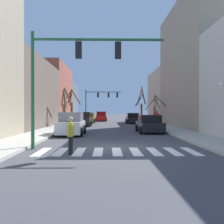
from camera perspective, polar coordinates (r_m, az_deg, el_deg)
ground_plane at (r=14.06m, az=0.87°, el=-7.73°), size 240.00×240.00×0.00m
sidewalk_left at (r=15.03m, az=-22.13°, el=-6.95°), size 2.62×90.00×0.15m
sidewalk_right at (r=15.39m, az=23.28°, el=-6.78°), size 2.62×90.00×0.15m
building_row_left at (r=33.19m, az=-18.10°, el=5.52°), size 6.00×52.34×13.07m
building_row_right at (r=30.87m, az=19.19°, el=7.07°), size 6.00×41.12×13.96m
crosswalk_stripes at (r=12.72m, az=1.08°, el=-8.58°), size 7.65×2.60×0.01m
traffic_signal_near at (r=13.76m, az=-8.79°, el=10.37°), size 6.80×0.28×6.01m
traffic_signal_far at (r=46.85m, az=-2.79°, el=3.07°), size 6.34×0.28×5.65m
car_parked_right_far at (r=41.23m, az=-5.15°, el=-1.34°), size 2.00×4.47×1.59m
car_driving_away_lane at (r=23.60m, az=8.16°, el=-2.64°), size 2.18×4.67×1.57m
car_driving_toward_lane at (r=21.34m, az=-8.83°, el=-2.69°), size 2.11×4.59×1.82m
car_parked_left_mid at (r=47.85m, az=-2.32°, el=-1.01°), size 2.06×4.60×1.75m
car_parked_right_near at (r=33.07m, az=-6.20°, el=-1.64°), size 1.96×4.73×1.76m
car_parked_left_near at (r=39.58m, az=4.52°, el=-1.42°), size 2.02×4.31×1.58m
pedestrian_on_left_sidewalk at (r=11.98m, az=-9.00°, el=-4.33°), size 0.28×0.73×1.70m
pedestrian_near_right_corner at (r=30.37m, az=9.63°, el=-1.04°), size 0.78×0.34×1.83m
street_tree_right_far at (r=49.50m, az=6.42°, el=1.64°), size 2.54×3.46×6.34m
street_tree_left_far at (r=34.83m, az=9.49°, el=0.47°), size 2.88×1.35×3.89m
street_tree_right_near at (r=31.56m, az=-10.25°, el=0.86°), size 1.55×2.63×4.56m
street_tree_left_mid at (r=42.92m, az=-8.79°, el=1.49°), size 3.16×3.14×5.29m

